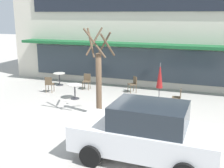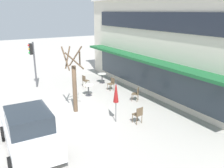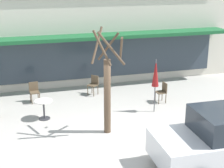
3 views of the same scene
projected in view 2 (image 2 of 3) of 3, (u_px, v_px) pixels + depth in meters
The scene contains 12 objects.
ground_plane at pixel (67, 115), 13.14m from camera, with size 80.00×80.00×0.00m, color #ADA8A0.
building_facade at pixel (197, 42), 16.93m from camera, with size 17.09×9.10×6.83m.
cafe_table_near_wall at pixel (102, 77), 18.90m from camera, with size 0.70×0.70×0.76m.
cafe_table_streetside at pixel (88, 88), 16.04m from camera, with size 0.70×0.70×0.76m.
patio_umbrella_green_folded at pixel (116, 92), 11.86m from camera, with size 0.28×0.28×2.20m.
cafe_chair_0 at pixel (138, 114), 12.00m from camera, with size 0.43×0.43×0.89m.
cafe_chair_1 at pixel (85, 80), 17.88m from camera, with size 0.47×0.47×0.89m.
cafe_chair_2 at pixel (136, 93), 15.06m from camera, with size 0.56×0.56×0.89m.
cafe_chair_3 at pixel (112, 83), 17.18m from camera, with size 0.45×0.45×0.89m.
parked_sedan at pixel (29, 130), 9.63m from camera, with size 4.23×2.08×1.76m.
street_tree at pixel (74, 83), 13.12m from camera, with size 1.19×1.18×3.71m.
traffic_light_pole at pixel (33, 57), 17.29m from camera, with size 0.26×0.44×3.40m.
Camera 2 is at (11.68, -3.90, 5.50)m, focal length 38.00 mm.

